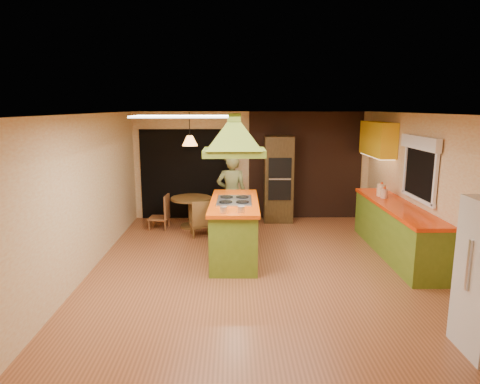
{
  "coord_description": "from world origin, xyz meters",
  "views": [
    {
      "loc": [
        -0.44,
        -6.68,
        2.61
      ],
      "look_at": [
        -0.32,
        0.61,
        1.15
      ],
      "focal_mm": 32.0,
      "sensor_mm": 36.0,
      "label": 1
    }
  ],
  "objects_px": {
    "man": "(232,195)",
    "canister_large": "(381,190)",
    "dining_table": "(191,206)",
    "kitchen_island": "(234,229)",
    "wall_oven": "(278,179)"
  },
  "relations": [
    {
      "from": "man",
      "to": "canister_large",
      "type": "height_order",
      "value": "man"
    },
    {
      "from": "canister_large",
      "to": "dining_table",
      "type": "bearing_deg",
      "value": 163.32
    },
    {
      "from": "canister_large",
      "to": "kitchen_island",
      "type": "bearing_deg",
      "value": -164.23
    },
    {
      "from": "kitchen_island",
      "to": "wall_oven",
      "type": "relative_size",
      "value": 1.05
    },
    {
      "from": "man",
      "to": "dining_table",
      "type": "xyz_separation_m",
      "value": [
        -0.88,
        0.55,
        -0.38
      ]
    },
    {
      "from": "kitchen_island",
      "to": "dining_table",
      "type": "xyz_separation_m",
      "value": [
        -0.93,
        1.92,
        -0.05
      ]
    },
    {
      "from": "kitchen_island",
      "to": "canister_large",
      "type": "relative_size",
      "value": 8.85
    },
    {
      "from": "wall_oven",
      "to": "man",
      "type": "bearing_deg",
      "value": -133.7
    },
    {
      "from": "man",
      "to": "dining_table",
      "type": "relative_size",
      "value": 1.91
    },
    {
      "from": "kitchen_island",
      "to": "dining_table",
      "type": "bearing_deg",
      "value": 117.14
    },
    {
      "from": "man",
      "to": "wall_oven",
      "type": "xyz_separation_m",
      "value": [
        1.07,
        1.07,
        0.14
      ]
    },
    {
      "from": "man",
      "to": "canister_large",
      "type": "distance_m",
      "value": 2.94
    },
    {
      "from": "man",
      "to": "dining_table",
      "type": "bearing_deg",
      "value": -31.32
    },
    {
      "from": "wall_oven",
      "to": "dining_table",
      "type": "distance_m",
      "value": 2.08
    },
    {
      "from": "wall_oven",
      "to": "canister_large",
      "type": "xyz_separation_m",
      "value": [
        1.8,
        -1.64,
        0.06
      ]
    }
  ]
}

